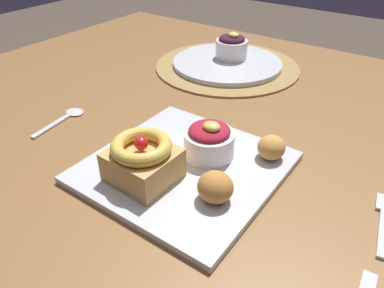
{
  "coord_description": "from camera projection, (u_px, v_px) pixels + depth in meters",
  "views": [
    {
      "loc": [
        0.33,
        -0.58,
        1.09
      ],
      "look_at": [
        0.05,
        -0.18,
        0.77
      ],
      "focal_mm": 34.25,
      "sensor_mm": 36.0,
      "label": 1
    }
  ],
  "objects": [
    {
      "name": "dining_table",
      "position": [
        223.0,
        147.0,
        0.8
      ],
      "size": [
        1.4,
        1.02,
        0.73
      ],
      "color": "brown",
      "rests_on": "ground_plane"
    },
    {
      "name": "woven_placemat",
      "position": [
        227.0,
        66.0,
        0.96
      ],
      "size": [
        0.37,
        0.37,
        0.0
      ],
      "primitive_type": "cylinder",
      "color": "#997A47",
      "rests_on": "dining_table"
    },
    {
      "name": "front_plate",
      "position": [
        185.0,
        167.0,
        0.59
      ],
      "size": [
        0.28,
        0.28,
        0.01
      ],
      "primitive_type": "cube",
      "color": "silver",
      "rests_on": "dining_table"
    },
    {
      "name": "cake_slice",
      "position": [
        143.0,
        160.0,
        0.54
      ],
      "size": [
        0.1,
        0.09,
        0.07
      ],
      "rotation": [
        0.0,
        0.0,
        -0.03
      ],
      "color": "tan",
      "rests_on": "front_plate"
    },
    {
      "name": "berry_ramekin",
      "position": [
        209.0,
        141.0,
        0.59
      ],
      "size": [
        0.08,
        0.08,
        0.07
      ],
      "color": "white",
      "rests_on": "front_plate"
    },
    {
      "name": "fritter_front",
      "position": [
        215.0,
        187.0,
        0.5
      ],
      "size": [
        0.05,
        0.05,
        0.04
      ],
      "primitive_type": "ellipsoid",
      "color": "#BC7F38",
      "rests_on": "front_plate"
    },
    {
      "name": "fritter_middle",
      "position": [
        271.0,
        147.0,
        0.59
      ],
      "size": [
        0.04,
        0.05,
        0.04
      ],
      "primitive_type": "ellipsoid",
      "color": "gold",
      "rests_on": "front_plate"
    },
    {
      "name": "back_plate",
      "position": [
        227.0,
        63.0,
        0.95
      ],
      "size": [
        0.28,
        0.28,
        0.01
      ],
      "primitive_type": "cylinder",
      "color": "silver",
      "rests_on": "woven_placemat"
    },
    {
      "name": "back_ramekin",
      "position": [
        232.0,
        47.0,
        0.95
      ],
      "size": [
        0.08,
        0.08,
        0.07
      ],
      "color": "white",
      "rests_on": "back_plate"
    },
    {
      "name": "fork",
      "position": [
        384.0,
        219.0,
        0.5
      ],
      "size": [
        0.04,
        0.13,
        0.0
      ],
      "rotation": [
        0.0,
        0.0,
        1.73
      ],
      "color": "silver",
      "rests_on": "dining_table"
    },
    {
      "name": "spoon",
      "position": [
        65.0,
        118.0,
        0.73
      ],
      "size": [
        0.04,
        0.13,
        0.0
      ],
      "rotation": [
        0.0,
        0.0,
        1.72
      ],
      "color": "silver",
      "rests_on": "dining_table"
    }
  ]
}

